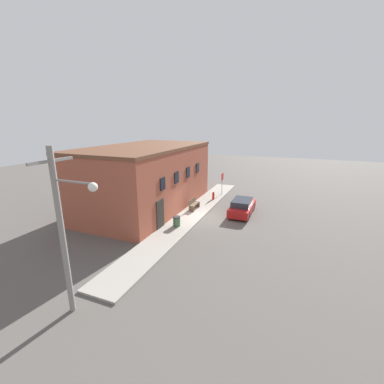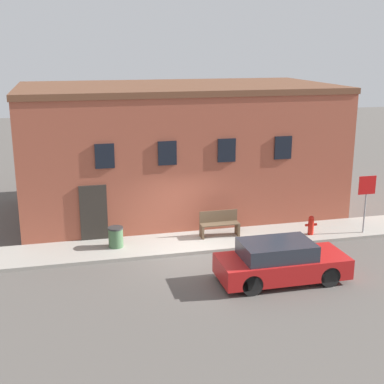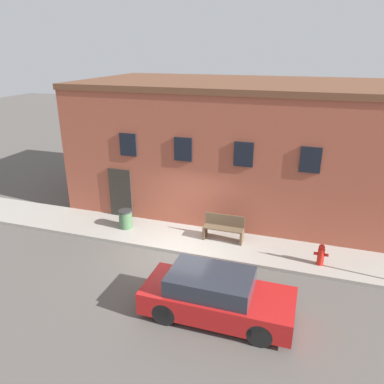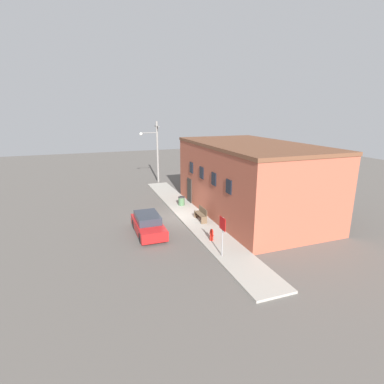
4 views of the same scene
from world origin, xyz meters
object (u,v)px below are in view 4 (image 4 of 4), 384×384
(stop_sign, at_px, (222,229))
(trash_bin, at_px, (181,201))
(fire_hydrant, at_px, (212,235))
(utility_pole, at_px, (156,149))
(bench, at_px, (201,214))
(parked_car, at_px, (148,224))

(stop_sign, height_order, trash_bin, stop_sign)
(fire_hydrant, distance_m, utility_pole, 17.04)
(trash_bin, bearing_deg, fire_hydrant, -3.57)
(fire_hydrant, relative_size, utility_pole, 0.11)
(fire_hydrant, bearing_deg, bench, 168.77)
(stop_sign, xyz_separation_m, trash_bin, (-9.45, 0.75, -1.21))
(fire_hydrant, height_order, parked_car, parked_car)
(bench, xyz_separation_m, trash_bin, (-3.93, -0.22, -0.10))
(fire_hydrant, height_order, stop_sign, stop_sign)
(bench, relative_size, utility_pole, 0.22)
(stop_sign, distance_m, utility_pole, 18.92)
(stop_sign, xyz_separation_m, parked_car, (-4.75, -3.09, -1.08))
(stop_sign, bearing_deg, fire_hydrant, 172.14)
(bench, relative_size, parked_car, 0.37)
(bench, bearing_deg, utility_pole, -179.58)
(stop_sign, xyz_separation_m, bench, (-5.52, 0.97, -1.11))
(trash_bin, distance_m, parked_car, 6.07)
(trash_bin, height_order, parked_car, parked_car)
(fire_hydrant, distance_m, bench, 3.51)
(stop_sign, relative_size, trash_bin, 3.05)
(fire_hydrant, bearing_deg, parked_car, -128.40)
(parked_car, bearing_deg, utility_pole, 164.23)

